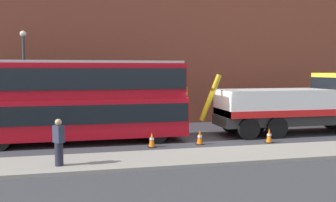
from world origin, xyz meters
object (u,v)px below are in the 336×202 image
at_px(traffic_cone_near_bus, 152,140).
at_px(traffic_cone_midway, 200,137).
at_px(recovery_tow_truck, 302,103).
at_px(pedestrian_onlooker, 59,143).
at_px(double_decker_bus, 74,98).
at_px(street_lamp, 24,72).
at_px(traffic_cone_near_truck, 269,136).

distance_m(traffic_cone_near_bus, traffic_cone_midway, 2.39).
distance_m(recovery_tow_truck, traffic_cone_midway, 7.00).
bearing_deg(traffic_cone_near_bus, pedestrian_onlooker, -141.90).
xyz_separation_m(double_decker_bus, traffic_cone_midway, (5.89, -1.74, -1.89)).
xyz_separation_m(traffic_cone_near_bus, traffic_cone_midway, (2.39, 0.11, 0.00)).
height_order(pedestrian_onlooker, street_lamp, street_lamp).
bearing_deg(traffic_cone_near_truck, recovery_tow_truck, 33.97).
height_order(recovery_tow_truck, traffic_cone_midway, recovery_tow_truck).
bearing_deg(traffic_cone_near_truck, traffic_cone_midway, 173.82).
height_order(traffic_cone_midway, traffic_cone_near_truck, same).
bearing_deg(street_lamp, double_decker_bus, -55.39).
xyz_separation_m(recovery_tow_truck, traffic_cone_near_bus, (-9.03, -1.86, -1.42)).
bearing_deg(traffic_cone_near_truck, street_lamp, 153.16).
relative_size(traffic_cone_near_bus, traffic_cone_near_truck, 1.00).
xyz_separation_m(recovery_tow_truck, traffic_cone_midway, (-6.63, -1.74, -1.42)).
xyz_separation_m(double_decker_bus, traffic_cone_near_bus, (3.50, -1.85, -1.89)).
height_order(recovery_tow_truck, traffic_cone_near_bus, recovery_tow_truck).
bearing_deg(pedestrian_onlooker, street_lamp, 68.58).
relative_size(traffic_cone_near_truck, street_lamp, 0.12).
bearing_deg(pedestrian_onlooker, traffic_cone_near_truck, -19.14).
height_order(pedestrian_onlooker, traffic_cone_near_truck, pedestrian_onlooker).
bearing_deg(pedestrian_onlooker, recovery_tow_truck, -14.41).
xyz_separation_m(double_decker_bus, traffic_cone_near_truck, (9.38, -2.12, -1.89)).
height_order(recovery_tow_truck, pedestrian_onlooker, recovery_tow_truck).
distance_m(recovery_tow_truck, pedestrian_onlooker, 14.01).
bearing_deg(recovery_tow_truck, traffic_cone_midway, -165.41).
relative_size(recovery_tow_truck, traffic_cone_near_bus, 14.09).
xyz_separation_m(traffic_cone_midway, street_lamp, (-8.68, 5.78, 3.13)).
relative_size(recovery_tow_truck, double_decker_bus, 0.92).
distance_m(double_decker_bus, street_lamp, 5.06).
relative_size(recovery_tow_truck, pedestrian_onlooker, 5.93).
relative_size(recovery_tow_truck, street_lamp, 1.74).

